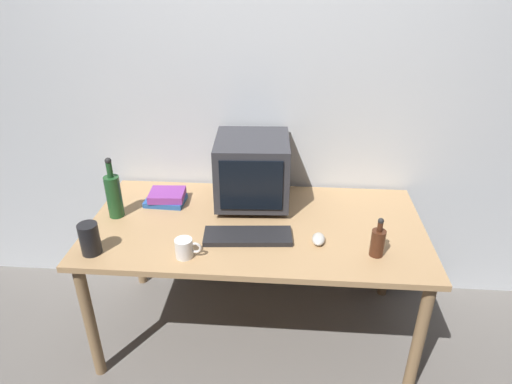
# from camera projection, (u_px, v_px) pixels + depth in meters

# --- Properties ---
(ground_plane) EXTENTS (6.00, 6.00, 0.00)m
(ground_plane) POSITION_uv_depth(u_px,v_px,m) (256.00, 328.00, 2.60)
(ground_plane) COLOR slate
(back_wall) EXTENTS (4.00, 0.08, 2.50)m
(back_wall) POSITION_uv_depth(u_px,v_px,m) (263.00, 93.00, 2.44)
(back_wall) COLOR silver
(back_wall) RESTS_ON ground
(desk) EXTENTS (1.68, 0.85, 0.72)m
(desk) POSITION_uv_depth(u_px,v_px,m) (256.00, 236.00, 2.30)
(desk) COLOR tan
(desk) RESTS_ON ground
(crt_monitor) EXTENTS (0.40, 0.41, 0.37)m
(crt_monitor) POSITION_uv_depth(u_px,v_px,m) (252.00, 170.00, 2.37)
(crt_monitor) COLOR #333338
(crt_monitor) RESTS_ON desk
(keyboard) EXTENTS (0.43, 0.18, 0.02)m
(keyboard) POSITION_uv_depth(u_px,v_px,m) (248.00, 236.00, 2.14)
(keyboard) COLOR black
(keyboard) RESTS_ON desk
(computer_mouse) EXTENTS (0.07, 0.10, 0.04)m
(computer_mouse) POSITION_uv_depth(u_px,v_px,m) (318.00, 239.00, 2.11)
(computer_mouse) COLOR beige
(computer_mouse) RESTS_ON desk
(bottle_tall) EXTENTS (0.08, 0.08, 0.33)m
(bottle_tall) POSITION_uv_depth(u_px,v_px,m) (114.00, 195.00, 2.27)
(bottle_tall) COLOR #1E4C23
(bottle_tall) RESTS_ON desk
(bottle_short) EXTENTS (0.06, 0.06, 0.19)m
(bottle_short) POSITION_uv_depth(u_px,v_px,m) (378.00, 242.00, 1.99)
(bottle_short) COLOR #472314
(bottle_short) RESTS_ON desk
(book_stack) EXTENTS (0.22, 0.16, 0.07)m
(book_stack) POSITION_uv_depth(u_px,v_px,m) (166.00, 197.00, 2.43)
(book_stack) COLOR #28569E
(book_stack) RESTS_ON desk
(mug) EXTENTS (0.12, 0.08, 0.09)m
(mug) POSITION_uv_depth(u_px,v_px,m) (185.00, 248.00, 1.99)
(mug) COLOR white
(mug) RESTS_ON desk
(metal_canister) EXTENTS (0.09, 0.09, 0.15)m
(metal_canister) POSITION_uv_depth(u_px,v_px,m) (90.00, 239.00, 2.01)
(metal_canister) COLOR black
(metal_canister) RESTS_ON desk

